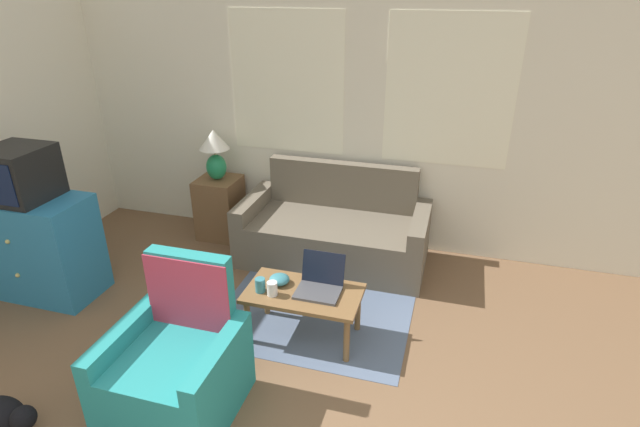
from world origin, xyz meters
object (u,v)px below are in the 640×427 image
at_px(couch, 335,232).
at_px(cup_yellow, 272,289).
at_px(television, 18,174).
at_px(cat_black, 4,415).
at_px(laptop, 320,283).
at_px(table_lamp, 215,150).
at_px(snack_bowl, 279,279).
at_px(coffee_table, 303,298).
at_px(armchair, 178,367).
at_px(cup_navy, 260,285).

relative_size(couch, cup_yellow, 16.51).
xyz_separation_m(television, cat_black, (0.87, -1.28, -0.96)).
distance_m(cup_yellow, cat_black, 1.75).
bearing_deg(laptop, table_lamp, 138.48).
distance_m(television, snack_bowl, 2.18).
bearing_deg(table_lamp, cup_yellow, -51.68).
bearing_deg(laptop, couch, 99.28).
bearing_deg(couch, cat_black, -117.97).
bearing_deg(cat_black, couch, 65.09).
bearing_deg(television, couch, 29.35).
xyz_separation_m(coffee_table, cat_black, (-1.42, -1.32, -0.22)).
distance_m(couch, coffee_table, 1.21).
xyz_separation_m(armchair, cup_navy, (0.24, 0.75, 0.16)).
bearing_deg(coffee_table, couch, 93.79).
bearing_deg(television, cup_yellow, -1.69).
relative_size(couch, laptop, 5.44).
bearing_deg(coffee_table, cup_yellow, -153.89).
distance_m(armchair, cup_yellow, 0.83).
bearing_deg(cat_black, cup_yellow, 48.03).
relative_size(armchair, snack_bowl, 6.26).
bearing_deg(armchair, cup_navy, 72.58).
relative_size(armchair, coffee_table, 1.12).
distance_m(coffee_table, cup_navy, 0.33).
bearing_deg(laptop, television, -177.77).
bearing_deg(armchair, coffee_table, 57.38).
height_order(couch, cat_black, couch).
distance_m(coffee_table, cat_black, 1.95).
relative_size(television, coffee_table, 0.56).
relative_size(table_lamp, coffee_table, 0.60).
height_order(television, cat_black, television).
bearing_deg(cat_black, laptop, 45.03).
xyz_separation_m(armchair, coffee_table, (0.53, 0.83, 0.06)).
xyz_separation_m(couch, cup_yellow, (-0.12, -1.30, 0.18)).
relative_size(laptop, cat_black, 0.54).
bearing_deg(snack_bowl, armchair, -110.53).
relative_size(cup_navy, cat_black, 0.18).
bearing_deg(cup_navy, television, 178.72).
relative_size(coffee_table, cup_navy, 7.94).
distance_m(armchair, laptop, 1.11).
bearing_deg(armchair, snack_bowl, 69.47).
relative_size(cup_yellow, cat_black, 0.18).
bearing_deg(coffee_table, table_lamp, 134.98).
xyz_separation_m(coffee_table, snack_bowl, (-0.20, 0.05, 0.09)).
bearing_deg(cat_black, coffee_table, 45.91).
relative_size(table_lamp, snack_bowl, 3.36).
distance_m(television, table_lamp, 1.67).
distance_m(armchair, coffee_table, 0.99).
xyz_separation_m(laptop, cup_yellow, (-0.31, -0.16, -0.00)).
xyz_separation_m(cup_yellow, snack_bowl, (-0.00, 0.15, -0.02)).
relative_size(couch, cup_navy, 16.34).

